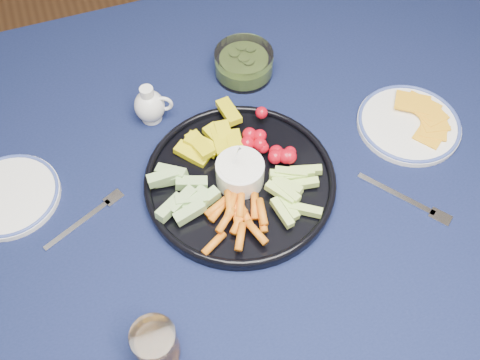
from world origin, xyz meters
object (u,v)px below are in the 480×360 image
object	(u,v)px
dining_table	(245,184)
creamer_pitcher	(150,106)
crudite_platter	(239,179)
juice_tumbler	(156,345)
pickle_bowl	(244,64)
cheese_plate	(409,123)
side_plate_extra	(9,196)

from	to	relation	value
dining_table	creamer_pitcher	world-z (taller)	creamer_pitcher
crudite_platter	juice_tumbler	distance (m)	0.33
crudite_platter	juice_tumbler	world-z (taller)	crudite_platter
pickle_bowl	cheese_plate	xyz separation A→B (m)	(0.26, -0.25, -0.02)
dining_table	juice_tumbler	distance (m)	0.41
pickle_bowl	cheese_plate	world-z (taller)	pickle_bowl
dining_table	pickle_bowl	size ratio (longest dim) A/B	13.43
crudite_platter	cheese_plate	world-z (taller)	crudite_platter
dining_table	pickle_bowl	distance (m)	0.26
dining_table	cheese_plate	bearing A→B (deg)	-6.43
cheese_plate	side_plate_extra	distance (m)	0.78
dining_table	pickle_bowl	world-z (taller)	pickle_bowl
crudite_platter	creamer_pitcher	xyz separation A→B (m)	(-0.11, 0.21, 0.02)
cheese_plate	side_plate_extra	bearing A→B (deg)	172.44
juice_tumbler	cheese_plate	bearing A→B (deg)	24.02
juice_tumbler	pickle_bowl	bearing A→B (deg)	57.29
creamer_pitcher	side_plate_extra	bearing A→B (deg)	-161.82
pickle_bowl	cheese_plate	distance (m)	0.36
pickle_bowl	side_plate_extra	size ratio (longest dim) A/B	0.68
juice_tumbler	side_plate_extra	bearing A→B (deg)	116.39
creamer_pitcher	cheese_plate	size ratio (longest dim) A/B	0.41
crudite_platter	side_plate_extra	xyz separation A→B (m)	(-0.40, 0.12, -0.01)
cheese_plate	crudite_platter	bearing A→B (deg)	-177.51
dining_table	creamer_pitcher	xyz separation A→B (m)	(-0.14, 0.16, 0.12)
cheese_plate	side_plate_extra	xyz separation A→B (m)	(-0.77, 0.10, -0.00)
creamer_pitcher	juice_tumbler	world-z (taller)	creamer_pitcher
cheese_plate	juice_tumbler	world-z (taller)	juice_tumbler
dining_table	crudite_platter	bearing A→B (deg)	-121.57
creamer_pitcher	side_plate_extra	world-z (taller)	creamer_pitcher
creamer_pitcher	pickle_bowl	distance (m)	0.22
crudite_platter	juice_tumbler	xyz separation A→B (m)	(-0.22, -0.25, 0.01)
pickle_bowl	cheese_plate	bearing A→B (deg)	-44.46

